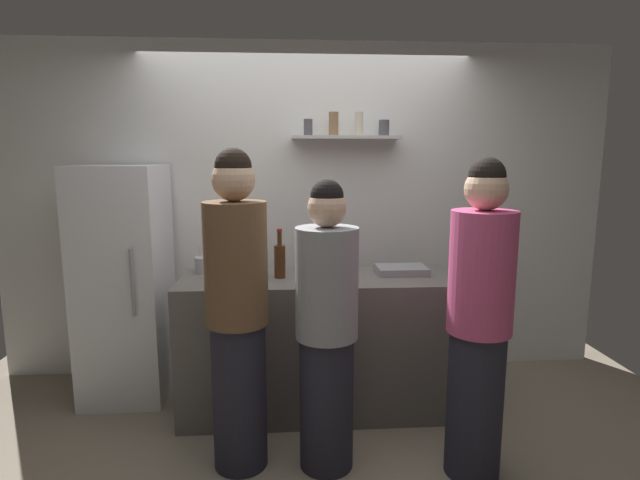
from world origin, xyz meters
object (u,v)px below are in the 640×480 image
Objects in this scene: person_brown_jacket at (237,314)px; utensil_holder at (203,265)px; wine_bottle_green_glass at (307,256)px; person_grey_hoodie at (327,331)px; refrigerator at (125,283)px; wine_bottle_amber_glass at (280,260)px; baking_pan at (402,270)px; wine_bottle_dark_glass at (326,261)px; wine_bottle_pale_glass at (254,263)px; person_pink_top at (479,323)px; water_bottle_plastic at (235,261)px.

utensil_holder is at bearing 40.48° from person_brown_jacket.
person_grey_hoodie is at bearing -85.30° from wine_bottle_green_glass.
wine_bottle_amber_glass is (1.12, -0.33, 0.22)m from refrigerator.
wine_bottle_dark_glass is at bearing -164.68° from baking_pan.
wine_bottle_pale_glass is 0.77m from person_grey_hoodie.
person_grey_hoodie is at bearing -75.21° from person_brown_jacket.
wine_bottle_pale_glass is 0.57m from person_brown_jacket.
wine_bottle_dark_glass is at bearing 130.73° from person_pink_top.
utensil_holder reaches higher than baking_pan.
wine_bottle_dark_glass is 0.21× the size of person_grey_hoodie.
person_brown_jacket is at bearing -147.34° from baking_pan.
refrigerator is 1.18m from wine_bottle_amber_glass.
utensil_holder is 1.18m from person_grey_hoodie.
person_grey_hoodie is at bearing -53.78° from wine_bottle_pale_glass.
water_bottle_plastic is (-0.31, 0.10, -0.03)m from wine_bottle_amber_glass.
refrigerator is 1.49m from wine_bottle_dark_glass.
person_brown_jacket is (-0.49, 0.04, 0.09)m from person_grey_hoodie.
water_bottle_plastic is at bearing -171.71° from wine_bottle_green_glass.
refrigerator is 1.03× the size of person_grey_hoodie.
person_pink_top reaches higher than utensil_holder.
wine_bottle_green_glass is 0.50m from water_bottle_plastic.
person_pink_top reaches higher than baking_pan.
wine_bottle_green_glass is at bearing 35.06° from wine_bottle_pale_glass.
person_pink_top reaches higher than wine_bottle_dark_glass.
person_pink_top is at bearing -153.71° from person_grey_hoodie.
person_pink_top is at bearing -47.57° from wine_bottle_green_glass.
water_bottle_plastic is 0.13× the size of person_grey_hoodie.
wine_bottle_green_glass is 0.17× the size of person_brown_jacket.
water_bottle_plastic is at bearing 178.03° from baking_pan.
person_pink_top reaches higher than refrigerator.
person_brown_jacket is at bearing -134.61° from wine_bottle_dark_glass.
refrigerator is 8.45× the size of utensil_holder.
person_grey_hoodie is (-0.04, -0.57, -0.27)m from wine_bottle_dark_glass.
utensil_holder is 0.61× the size of wine_bottle_amber_glass.
wine_bottle_dark_glass reaches higher than baking_pan.
person_grey_hoodie reaches higher than utensil_holder.
person_brown_jacket reaches higher than wine_bottle_dark_glass.
person_brown_jacket is at bearing -83.64° from water_bottle_plastic.
baking_pan is 1.71× the size of utensil_holder.
person_pink_top reaches higher than wine_bottle_pale_glass.
utensil_holder is 0.46m from wine_bottle_pale_glass.
baking_pan is at bearing -9.83° from wine_bottle_green_glass.
person_brown_jacket is at bearing 166.05° from person_pink_top.
person_brown_jacket is (0.31, -0.81, -0.10)m from utensil_holder.
person_brown_jacket is 1.03× the size of person_pink_top.
wine_bottle_pale_glass is at bearing -35.84° from utensil_holder.
wine_bottle_green_glass is 1.40× the size of water_bottle_plastic.
wine_bottle_dark_glass is 0.28m from wine_bottle_green_glass.
wine_bottle_pale_glass is at bearing -51.99° from water_bottle_plastic.
person_brown_jacket reaches higher than water_bottle_plastic.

